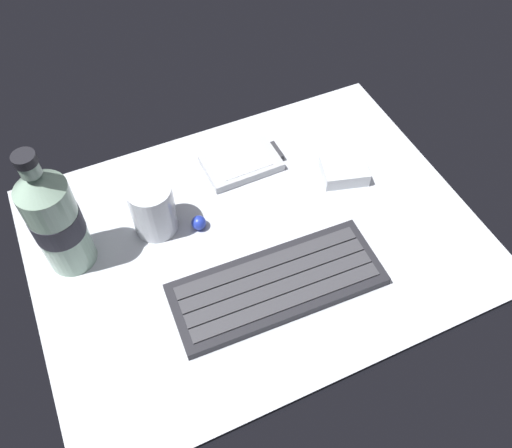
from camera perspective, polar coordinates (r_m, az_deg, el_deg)
name	(u,v)px	position (r cm, az deg, el deg)	size (l,w,h in cm)	color
ground_plane	(257,241)	(78.12, 0.07, -1.87)	(64.00, 48.00, 2.80)	silver
keyboard	(277,284)	(72.17, 2.30, -6.52)	(29.38, 12.05, 1.70)	#232328
handheld_device	(242,163)	(85.80, -1.48, 6.62)	(12.91, 7.83, 1.50)	#B7BABF
juice_cup	(153,210)	(76.83, -11.07, 1.50)	(6.40, 6.40, 8.50)	silver
water_bottle	(55,219)	(72.78, -20.93, 0.48)	(6.73, 6.73, 20.80)	#9EC1A8
charger_block	(344,171)	(85.11, 9.51, 5.69)	(7.00, 5.60, 2.40)	silver
trackball_mouse	(199,223)	(77.98, -6.21, 0.14)	(2.20, 2.20, 2.20)	#2338B2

